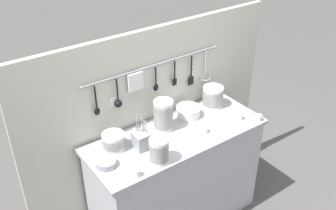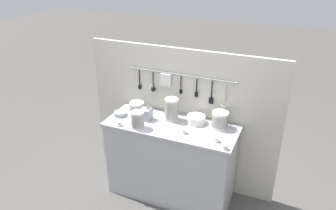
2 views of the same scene
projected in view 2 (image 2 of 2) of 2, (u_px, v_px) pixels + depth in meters
The scene contains 14 objects.
ground_plane at pixel (171, 192), 3.81m from camera, with size 20.00×20.00×0.00m, color #514F4C.
counter at pixel (171, 160), 3.62m from camera, with size 1.40×0.56×0.90m.
back_wall at pixel (182, 118), 3.72m from camera, with size 2.20×0.11×1.64m.
bowl_stack_back_corner at pixel (137, 107), 3.66m from camera, with size 0.16×0.16×0.12m.
bowl_stack_short_front at pixel (172, 109), 3.48m from camera, with size 0.15×0.15×0.25m.
bowl_stack_tall_left at pixel (138, 120), 3.33m from camera, with size 0.13×0.13×0.19m.
bowl_stack_nested_right at pixel (220, 120), 3.34m from camera, with size 0.17×0.17×0.18m.
plate_stack at pixel (196, 119), 3.45m from camera, with size 0.19×0.19×0.08m.
steel_mixing_bowl at pixel (120, 114), 3.61m from camera, with size 0.14×0.14×0.04m.
cutlery_caddy at pixel (146, 114), 3.51m from camera, with size 0.11×0.11×0.28m.
cup_mid_row at pixel (225, 147), 3.00m from camera, with size 0.05×0.05×0.05m.
cup_by_caddy at pixel (184, 131), 3.26m from camera, with size 0.05×0.05×0.05m.
cup_front_right at pixel (120, 124), 3.40m from camera, with size 0.05×0.05×0.05m.
cup_back_right at pixel (217, 139), 3.12m from camera, with size 0.05×0.05×0.05m.
Camera 2 is at (1.15, -2.77, 2.57)m, focal length 35.00 mm.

